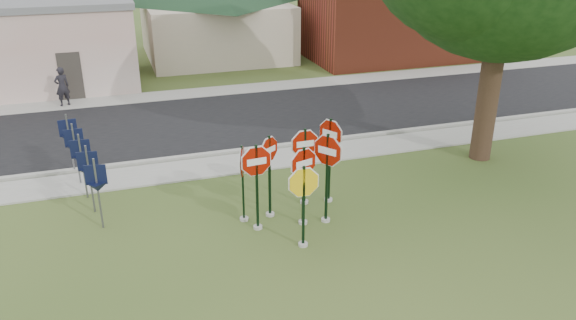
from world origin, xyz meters
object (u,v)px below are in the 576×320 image
object	(u,v)px
stop_sign_yellow	(304,196)
stop_sign_left	(257,175)
pedestrian	(62,86)
stop_sign_center	(303,176)

from	to	relation	value
stop_sign_yellow	stop_sign_left	distance (m)	1.47
stop_sign_yellow	pedestrian	bearing A→B (deg)	113.51
stop_sign_center	pedestrian	bearing A→B (deg)	116.53
stop_sign_left	pedestrian	xyz separation A→B (m)	(-5.29, 12.93, -0.64)
stop_sign_center	stop_sign_left	xyz separation A→B (m)	(-1.23, 0.12, 0.13)
pedestrian	stop_sign_center	bearing A→B (deg)	93.39
pedestrian	stop_sign_yellow	bearing A→B (deg)	90.37
stop_sign_center	stop_sign_yellow	world-z (taller)	stop_sign_center
stop_sign_yellow	stop_sign_left	bearing A→B (deg)	125.73
stop_sign_center	stop_sign_left	world-z (taller)	stop_sign_left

